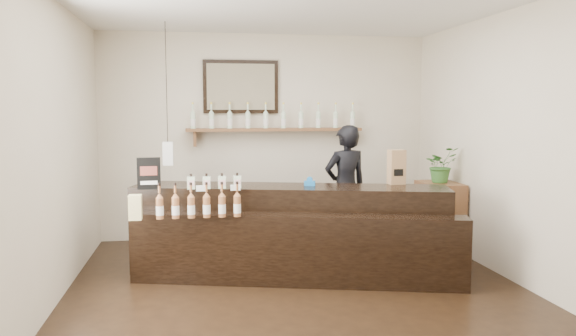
{
  "coord_description": "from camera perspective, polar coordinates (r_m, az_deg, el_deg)",
  "views": [
    {
      "loc": [
        -0.98,
        -5.23,
        1.78
      ],
      "look_at": [
        0.01,
        0.7,
        1.15
      ],
      "focal_mm": 35.0,
      "sensor_mm": 36.0,
      "label": 1
    }
  ],
  "objects": [
    {
      "name": "ground",
      "position": [
        5.61,
        1.13,
        -12.47
      ],
      "size": [
        5.0,
        5.0,
        0.0
      ],
      "primitive_type": "plane",
      "color": "black",
      "rests_on": "ground"
    },
    {
      "name": "room_shell",
      "position": [
        5.32,
        1.17,
        5.19
      ],
      "size": [
        5.0,
        5.0,
        5.0
      ],
      "color": "beige",
      "rests_on": "ground"
    },
    {
      "name": "back_wall_decor",
      "position": [
        7.65,
        -3.3,
        5.86
      ],
      "size": [
        2.66,
        0.96,
        1.69
      ],
      "color": "brown",
      "rests_on": "ground"
    },
    {
      "name": "counter",
      "position": [
        6.04,
        0.28,
        -6.74
      ],
      "size": [
        3.44,
        1.76,
        1.11
      ],
      "color": "black",
      "rests_on": "ground"
    },
    {
      "name": "promo_sign",
      "position": [
        5.97,
        -13.96,
        -0.55
      ],
      "size": [
        0.24,
        0.04,
        0.33
      ],
      "color": "black",
      "rests_on": "counter"
    },
    {
      "name": "paper_bag",
      "position": [
        6.32,
        10.97,
        0.1
      ],
      "size": [
        0.18,
        0.14,
        0.38
      ],
      "color": "olive",
      "rests_on": "counter"
    },
    {
      "name": "tape_dispenser",
      "position": [
        6.09,
        2.22,
        -1.46
      ],
      "size": [
        0.13,
        0.08,
        0.1
      ],
      "color": "#196AB1",
      "rests_on": "counter"
    },
    {
      "name": "side_cabinet",
      "position": [
        7.23,
        15.12,
        -4.88
      ],
      "size": [
        0.44,
        0.6,
        0.88
      ],
      "color": "brown",
      "rests_on": "ground"
    },
    {
      "name": "potted_plant",
      "position": [
        7.14,
        15.26,
        0.31
      ],
      "size": [
        0.48,
        0.45,
        0.44
      ],
      "primitive_type": "imported",
      "rotation": [
        0.0,
        0.0,
        0.3
      ],
      "color": "#366C2B",
      "rests_on": "side_cabinet"
    },
    {
      "name": "shopkeeper",
      "position": [
        7.09,
        5.87,
        -1.2
      ],
      "size": [
        0.74,
        0.57,
        1.79
      ],
      "primitive_type": "imported",
      "rotation": [
        0.0,
        0.0,
        3.39
      ],
      "color": "black",
      "rests_on": "ground"
    }
  ]
}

